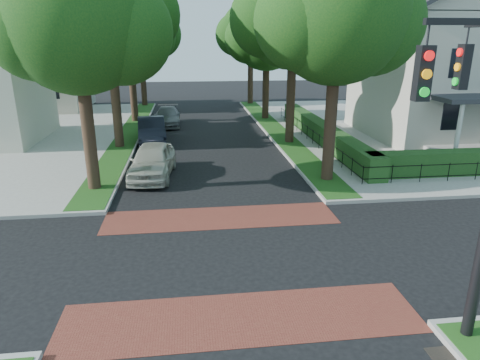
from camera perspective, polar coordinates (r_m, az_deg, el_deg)
name	(u,v)px	position (r m, az deg, el deg)	size (l,w,h in m)	color
ground	(229,257)	(13.94, -1.54, -10.23)	(120.00, 120.00, 0.00)	black
sidewalk_ne	(450,126)	(37.97, 26.25, 6.45)	(30.00, 30.00, 0.15)	gray
crosswalk_far	(221,218)	(16.81, -2.59, -5.02)	(9.00, 2.20, 0.01)	maroon
crosswalk_near	(241,318)	(11.24, 0.11, -17.96)	(9.00, 2.20, 0.01)	maroon
storm_drain	(443,354)	(11.20, 25.39, -20.19)	(0.65, 0.45, 0.01)	black
grass_strip_ne	(275,129)	(32.62, 4.74, 6.76)	(1.60, 29.80, 0.02)	#204513
grass_strip_nw	(129,133)	(32.25, -14.53, 6.10)	(1.60, 29.80, 0.02)	#204513
tree_right_near	(338,16)	(20.58, 12.95, 20.58)	(7.75, 6.67, 10.66)	black
tree_right_mid	(295,16)	(28.29, 7.29, 20.87)	(8.25, 7.09, 11.22)	black
tree_right_far	(267,36)	(37.03, 3.68, 18.66)	(7.25, 6.23, 9.74)	black
tree_right_back	(251,32)	(45.92, 1.53, 19.07)	(7.50, 6.45, 10.20)	black
tree_left_near	(80,23)	(19.90, -20.54, 18.98)	(7.50, 6.45, 10.20)	black
tree_left_mid	(110,8)	(27.82, -16.95, 21.06)	(8.00, 6.88, 11.48)	black
tree_left_far	(130,33)	(36.66, -14.44, 18.50)	(7.00, 6.02, 9.86)	black
tree_left_back	(141,31)	(45.64, -13.05, 18.82)	(7.75, 6.66, 10.44)	black
hedge_main_road	(322,132)	(29.19, 10.84, 6.31)	(1.00, 18.00, 1.20)	#153F19
fence_main_road	(310,134)	(28.99, 9.30, 6.01)	(0.06, 18.00, 0.90)	black
house_victorian	(463,49)	(33.73, 27.61, 15.25)	(13.00, 13.05, 12.48)	#BCB9A8
house_left_far	(33,57)	(46.50, -25.86, 14.57)	(10.00, 9.00, 10.14)	#BCB9A8
parked_car_front	(152,161)	(21.90, -11.60, 2.53)	(1.99, 4.94, 1.68)	#BBBAA9
parked_car_middle	(152,130)	(29.58, -11.71, 6.55)	(1.74, 4.98, 1.64)	black
parked_car_rear	(167,117)	(35.21, -9.66, 8.34)	(2.00, 4.91, 1.43)	slate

